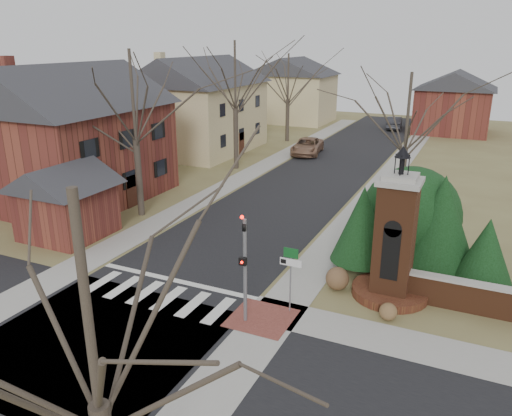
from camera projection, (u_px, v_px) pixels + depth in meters
The scene contains 30 objects.
ground at pixel (146, 304), 20.58m from camera, with size 120.00×120.00×0.00m, color brown.
main_street at pixel (315, 177), 39.49m from camera, with size 8.00×70.00×0.01m, color black.
cross_street at pixel (95, 342), 18.00m from camera, with size 120.00×8.00×0.01m, color black.
crosswalk_zone at pixel (157, 295), 21.27m from camera, with size 8.00×2.20×0.02m, color silver.
stop_bar at pixel (177, 281), 22.55m from camera, with size 8.00×0.35×0.02m, color silver.
sidewalk_right_main at pixel (381, 185), 37.41m from camera, with size 2.00×60.00×0.02m, color gray.
sidewalk_left at pixel (256, 170), 41.55m from camera, with size 2.00×60.00×0.02m, color gray.
curb_apron at pixel (261, 318), 19.53m from camera, with size 2.40×2.40×0.02m, color brown.
traffic_signal_pole at pixel (245, 260), 18.53m from camera, with size 0.28×0.41×4.50m.
sign_post at pixel (290, 267), 19.44m from camera, with size 0.90×0.07×2.75m.
brick_gate_monument at pixel (394, 249), 20.60m from camera, with size 3.20×3.20×6.47m.
brick_garden_wall at pixel (509, 304), 19.29m from camera, with size 7.50×0.50×1.30m.
house_brick_left at pixel (72, 131), 32.85m from camera, with size 9.80×11.80×9.42m.
house_stucco_left at pixel (199, 103), 47.68m from camera, with size 9.80×12.80×9.28m.
garage_left at pixel (65, 197), 27.11m from camera, with size 4.80×4.80×4.29m.
house_distant_left at pixel (292, 89), 65.24m from camera, with size 10.80×8.80×8.53m.
house_distant_right at pixel (454, 101), 57.47m from camera, with size 8.80×8.80×7.30m.
evergreen_near at pixel (362, 224), 22.99m from camera, with size 2.80×2.80×4.10m.
evergreen_mid at pixel (441, 220), 22.61m from camera, with size 3.40×3.40×4.70m.
evergreen_far at pixel (486, 250), 21.18m from camera, with size 2.40×2.40×3.30m.
evergreen_mass at pixel (411, 211), 24.39m from camera, with size 4.80×4.80×4.80m, color black.
bare_tree_0 at pixel (132, 88), 28.63m from camera, with size 8.05×8.05×11.15m.
bare_tree_1 at pixel (235, 70), 39.69m from camera, with size 8.40×8.40×11.64m.
bare_tree_2 at pixel (288, 73), 51.39m from camera, with size 7.35×7.35×10.19m.
bare_tree_3 at pixel (409, 106), 29.20m from camera, with size 7.00×7.00×9.70m.
bare_tree_4 at pixel (84, 290), 8.42m from camera, with size 6.65×6.65×9.21m.
pickup_truck at pixel (307, 146), 47.30m from camera, with size 2.47×5.36×1.49m, color #8D654D.
distant_car at pixel (395, 123), 60.45m from camera, with size 1.61×4.62×1.52m, color #313239.
dry_shrub_left at pixel (337, 279), 21.66m from camera, with size 1.02×1.02×1.02m, color brown.
dry_shrub_right at pixel (388, 312), 19.35m from camera, with size 0.70×0.70×0.70m, color brown.
Camera 1 is at (11.80, -14.61, 10.38)m, focal length 35.00 mm.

